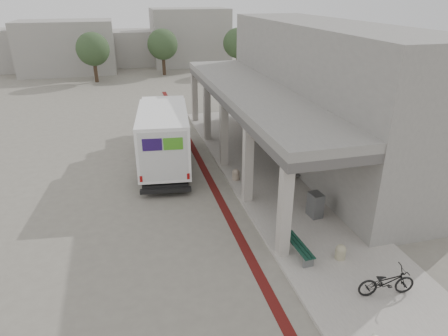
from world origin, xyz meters
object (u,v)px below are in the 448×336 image
object	(u,v)px
bench	(298,247)
utility_cabinet	(315,205)
fedex_truck	(164,135)
bicycle_black	(387,282)

from	to	relation	value
bench	utility_cabinet	size ratio (longest dim) A/B	1.75
fedex_truck	bicycle_black	size ratio (longest dim) A/B	4.42
fedex_truck	utility_cabinet	xyz separation A→B (m)	(5.14, -6.82, -1.07)
fedex_truck	bicycle_black	bearing A→B (deg)	-59.14
fedex_truck	bench	bearing A→B (deg)	-62.30
fedex_truck	bicycle_black	distance (m)	12.63
bench	utility_cabinet	xyz separation A→B (m)	(1.70, 2.19, 0.21)
bench	utility_cabinet	world-z (taller)	utility_cabinet
utility_cabinet	bicycle_black	xyz separation A→B (m)	(-0.01, -4.67, -0.05)
bench	fedex_truck	bearing A→B (deg)	108.01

